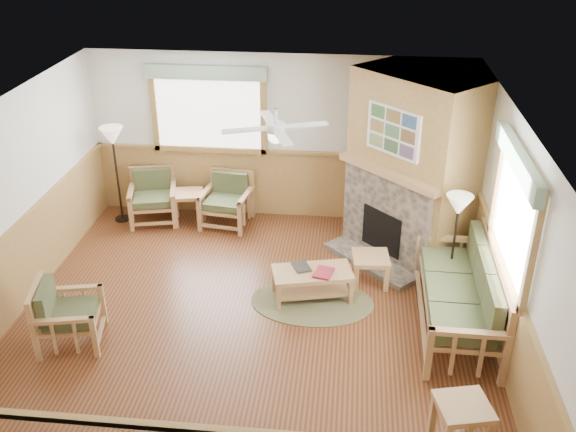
# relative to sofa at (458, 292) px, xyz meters

# --- Properties ---
(floor) EXTENTS (6.00, 6.00, 0.01)m
(floor) POSITION_rel_sofa_xyz_m (-2.55, -0.16, -0.50)
(floor) COLOR #5A2F19
(floor) RESTS_ON ground
(ceiling) EXTENTS (6.00, 6.00, 0.01)m
(ceiling) POSITION_rel_sofa_xyz_m (-2.55, -0.16, 2.20)
(ceiling) COLOR white
(ceiling) RESTS_ON floor
(wall_back) EXTENTS (6.00, 0.02, 2.70)m
(wall_back) POSITION_rel_sofa_xyz_m (-2.55, 2.84, 0.85)
(wall_back) COLOR silver
(wall_back) RESTS_ON floor
(wall_front) EXTENTS (6.00, 0.02, 2.70)m
(wall_front) POSITION_rel_sofa_xyz_m (-2.55, -3.16, 0.85)
(wall_front) COLOR silver
(wall_front) RESTS_ON floor
(wall_left) EXTENTS (0.02, 6.00, 2.70)m
(wall_left) POSITION_rel_sofa_xyz_m (-5.55, -0.16, 0.85)
(wall_left) COLOR silver
(wall_left) RESTS_ON floor
(wall_right) EXTENTS (0.02, 6.00, 2.70)m
(wall_right) POSITION_rel_sofa_xyz_m (0.45, -0.16, 0.85)
(wall_right) COLOR silver
(wall_right) RESTS_ON floor
(wainscot) EXTENTS (6.00, 6.00, 1.10)m
(wainscot) POSITION_rel_sofa_xyz_m (-2.55, -0.16, 0.05)
(wainscot) COLOR olive
(wainscot) RESTS_ON floor
(fireplace) EXTENTS (3.11, 3.11, 2.70)m
(fireplace) POSITION_rel_sofa_xyz_m (-0.50, 1.89, 0.85)
(fireplace) COLOR olive
(fireplace) RESTS_ON floor
(window_back) EXTENTS (1.90, 0.16, 1.50)m
(window_back) POSITION_rel_sofa_xyz_m (-3.65, 2.80, 2.03)
(window_back) COLOR white
(window_back) RESTS_ON wall_back
(window_right) EXTENTS (0.16, 1.90, 1.50)m
(window_right) POSITION_rel_sofa_xyz_m (0.41, -0.36, 2.03)
(window_right) COLOR white
(window_right) RESTS_ON wall_right
(ceiling_fan) EXTENTS (1.59, 1.59, 0.36)m
(ceiling_fan) POSITION_rel_sofa_xyz_m (-2.25, 0.14, 2.16)
(ceiling_fan) COLOR white
(ceiling_fan) RESTS_ON ceiling
(sofa) EXTENTS (2.19, 0.93, 1.00)m
(sofa) POSITION_rel_sofa_xyz_m (0.00, 0.00, 0.00)
(sofa) COLOR #AF8252
(sofa) RESTS_ON floor
(armchair_back_left) EXTENTS (0.89, 0.89, 0.83)m
(armchair_back_left) POSITION_rel_sofa_xyz_m (-4.56, 2.39, -0.09)
(armchair_back_left) COLOR #AF8252
(armchair_back_left) RESTS_ON floor
(armchair_back_right) EXTENTS (0.83, 0.83, 0.83)m
(armchair_back_right) POSITION_rel_sofa_xyz_m (-3.35, 2.39, -0.09)
(armchair_back_right) COLOR #AF8252
(armchair_back_right) RESTS_ON floor
(armchair_left) EXTENTS (0.86, 0.86, 0.81)m
(armchair_left) POSITION_rel_sofa_xyz_m (-4.62, -0.81, -0.09)
(armchair_left) COLOR #AF8252
(armchair_left) RESTS_ON floor
(coffee_table) EXTENTS (1.13, 0.75, 0.42)m
(coffee_table) POSITION_rel_sofa_xyz_m (-1.81, 0.42, -0.29)
(coffee_table) COLOR #AF8252
(coffee_table) RESTS_ON floor
(end_table_chairs) EXTENTS (0.57, 0.55, 0.53)m
(end_table_chairs) POSITION_rel_sofa_xyz_m (-3.97, 2.39, -0.23)
(end_table_chairs) COLOR #AF8252
(end_table_chairs) RESTS_ON floor
(end_table_sofa) EXTENTS (0.59, 0.58, 0.55)m
(end_table_sofa) POSITION_rel_sofa_xyz_m (-0.20, -2.01, -0.22)
(end_table_sofa) COLOR #AF8252
(end_table_sofa) RESTS_ON floor
(footstool) EXTENTS (0.53, 0.53, 0.43)m
(footstool) POSITION_rel_sofa_xyz_m (-1.05, 0.87, -0.29)
(footstool) COLOR #AF8252
(footstool) RESTS_ON floor
(braided_rug) EXTENTS (2.09, 2.09, 0.01)m
(braided_rug) POSITION_rel_sofa_xyz_m (-1.80, 0.31, -0.49)
(braided_rug) COLOR brown
(braided_rug) RESTS_ON floor
(floor_lamp_left) EXTENTS (0.41, 0.41, 1.62)m
(floor_lamp_left) POSITION_rel_sofa_xyz_m (-5.10, 2.36, 0.31)
(floor_lamp_left) COLOR black
(floor_lamp_left) RESTS_ON floor
(floor_lamp_right) EXTENTS (0.43, 0.43, 1.49)m
(floor_lamp_right) POSITION_rel_sofa_xyz_m (0.00, 0.68, 0.25)
(floor_lamp_right) COLOR black
(floor_lamp_right) RESTS_ON floor
(book_red) EXTENTS (0.28, 0.34, 0.03)m
(book_red) POSITION_rel_sofa_xyz_m (-1.66, 0.37, -0.05)
(book_red) COLOR maroon
(book_red) RESTS_ON coffee_table
(book_dark) EXTENTS (0.29, 0.33, 0.03)m
(book_dark) POSITION_rel_sofa_xyz_m (-1.96, 0.49, -0.06)
(book_dark) COLOR #282721
(book_dark) RESTS_ON coffee_table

